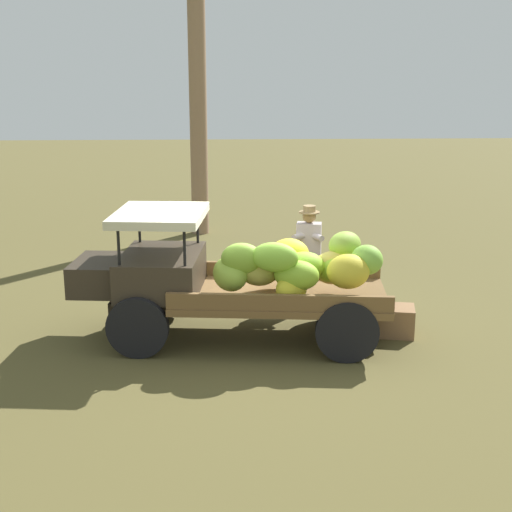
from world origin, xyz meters
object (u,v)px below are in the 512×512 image
truck (232,277)px  farmer (309,248)px  loose_banana_bunch (265,281)px  wooden_crate (394,321)px

truck → farmer: bearing=-122.9°
truck → loose_banana_bunch: truck is taller
farmer → wooden_crate: (-1.10, 1.52, -0.72)m
wooden_crate → loose_banana_bunch: bearing=-52.1°
farmer → loose_banana_bunch: farmer is taller
loose_banana_bunch → truck: bearing=75.6°
farmer → loose_banana_bunch: (0.68, -0.76, -0.78)m
truck → loose_banana_bunch: size_ratio=8.54×
farmer → truck: bearing=-28.0°
wooden_crate → farmer: bearing=-54.1°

